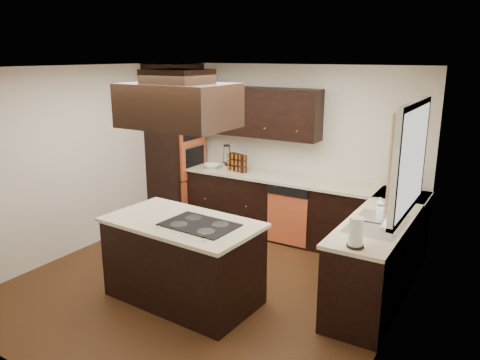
# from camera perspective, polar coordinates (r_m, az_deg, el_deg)

# --- Properties ---
(floor) EXTENTS (4.20, 4.20, 0.02)m
(floor) POSITION_cam_1_polar(r_m,az_deg,el_deg) (5.71, -4.06, -12.55)
(floor) COLOR #543218
(floor) RESTS_ON ground
(ceiling) EXTENTS (4.20, 4.20, 0.02)m
(ceiling) POSITION_cam_1_polar(r_m,az_deg,el_deg) (5.06, -4.60, 13.62)
(ceiling) COLOR silver
(ceiling) RESTS_ON ground
(wall_back) EXTENTS (4.20, 0.02, 2.50)m
(wall_back) POSITION_cam_1_polar(r_m,az_deg,el_deg) (7.03, 5.66, 3.66)
(wall_back) COLOR beige
(wall_back) RESTS_ON ground
(wall_front) EXTENTS (4.20, 0.02, 2.50)m
(wall_front) POSITION_cam_1_polar(r_m,az_deg,el_deg) (3.82, -23.01, -7.48)
(wall_front) COLOR beige
(wall_front) RESTS_ON ground
(wall_left) EXTENTS (0.02, 4.20, 2.50)m
(wall_left) POSITION_cam_1_polar(r_m,az_deg,el_deg) (6.66, -19.34, 2.23)
(wall_left) COLOR beige
(wall_left) RESTS_ON ground
(wall_right) EXTENTS (0.02, 4.20, 2.50)m
(wall_right) POSITION_cam_1_polar(r_m,az_deg,el_deg) (4.43, 18.68, -3.99)
(wall_right) COLOR beige
(wall_right) RESTS_ON ground
(oven_column) EXTENTS (0.65, 0.75, 2.12)m
(oven_column) POSITION_cam_1_polar(r_m,az_deg,el_deg) (7.66, -7.81, 3.09)
(oven_column) COLOR black
(oven_column) RESTS_ON floor
(wall_oven_face) EXTENTS (0.05, 0.62, 0.78)m
(wall_oven_face) POSITION_cam_1_polar(r_m,az_deg,el_deg) (7.43, -5.71, 3.27)
(wall_oven_face) COLOR #D65E33
(wall_oven_face) RESTS_ON oven_column
(base_cabinets_back) EXTENTS (2.93, 0.60, 0.88)m
(base_cabinets_back) POSITION_cam_1_polar(r_m,az_deg,el_deg) (6.95, 4.64, -3.36)
(base_cabinets_back) COLOR black
(base_cabinets_back) RESTS_ON floor
(base_cabinets_right) EXTENTS (0.60, 2.40, 0.88)m
(base_cabinets_right) POSITION_cam_1_polar(r_m,az_deg,el_deg) (5.60, 16.93, -8.70)
(base_cabinets_right) COLOR black
(base_cabinets_right) RESTS_ON floor
(countertop_back) EXTENTS (2.93, 0.63, 0.04)m
(countertop_back) POSITION_cam_1_polar(r_m,az_deg,el_deg) (6.81, 4.67, 0.28)
(countertop_back) COLOR beige
(countertop_back) RESTS_ON base_cabinets_back
(countertop_right) EXTENTS (0.63, 2.40, 0.04)m
(countertop_right) POSITION_cam_1_polar(r_m,az_deg,el_deg) (5.44, 17.15, -4.23)
(countertop_right) COLOR beige
(countertop_right) RESTS_ON base_cabinets_right
(upper_cabinets) EXTENTS (2.00, 0.34, 0.72)m
(upper_cabinets) POSITION_cam_1_polar(r_m,az_deg,el_deg) (6.97, 1.91, 8.30)
(upper_cabinets) COLOR black
(upper_cabinets) RESTS_ON wall_back
(dishwasher_front) EXTENTS (0.60, 0.05, 0.72)m
(dishwasher_front) POSITION_cam_1_polar(r_m,az_deg,el_deg) (6.59, 5.78, -4.83)
(dishwasher_front) COLOR #D65E33
(dishwasher_front) RESTS_ON floor
(window_frame) EXTENTS (0.06, 1.32, 1.12)m
(window_frame) POSITION_cam_1_polar(r_m,az_deg,el_deg) (4.85, 20.06, 2.44)
(window_frame) COLOR white
(window_frame) RESTS_ON wall_right
(window_pane) EXTENTS (0.00, 1.20, 1.00)m
(window_pane) POSITION_cam_1_polar(r_m,az_deg,el_deg) (4.85, 20.39, 2.40)
(window_pane) COLOR white
(window_pane) RESTS_ON wall_right
(curtain_left) EXTENTS (0.02, 0.34, 0.90)m
(curtain_left) POSITION_cam_1_polar(r_m,az_deg,el_deg) (4.45, 18.29, 2.17)
(curtain_left) COLOR #FFF0BA
(curtain_left) RESTS_ON wall_right
(curtain_right) EXTENTS (0.02, 0.34, 0.90)m
(curtain_right) POSITION_cam_1_polar(r_m,az_deg,el_deg) (5.26, 20.39, 3.89)
(curtain_right) COLOR #FFF0BA
(curtain_right) RESTS_ON wall_right
(sink_rim) EXTENTS (0.52, 0.84, 0.01)m
(sink_rim) POSITION_cam_1_polar(r_m,az_deg,el_deg) (5.10, 16.36, -5.15)
(sink_rim) COLOR silver
(sink_rim) RESTS_ON countertop_right
(island) EXTENTS (1.66, 0.97, 0.88)m
(island) POSITION_cam_1_polar(r_m,az_deg,el_deg) (5.22, -6.94, -9.90)
(island) COLOR black
(island) RESTS_ON floor
(island_top) EXTENTS (1.72, 1.03, 0.04)m
(island_top) POSITION_cam_1_polar(r_m,az_deg,el_deg) (5.04, -7.11, -5.16)
(island_top) COLOR beige
(island_top) RESTS_ON island
(cooktop) EXTENTS (0.79, 0.55, 0.01)m
(cooktop) POSITION_cam_1_polar(r_m,az_deg,el_deg) (4.89, -4.96, -5.46)
(cooktop) COLOR black
(cooktop) RESTS_ON island_top
(range_hood) EXTENTS (1.05, 0.72, 0.42)m
(range_hood) POSITION_cam_1_polar(r_m,az_deg,el_deg) (4.58, -7.51, 9.00)
(range_hood) COLOR black
(range_hood) RESTS_ON ceiling
(hood_duct) EXTENTS (0.55, 0.50, 0.13)m
(hood_duct) POSITION_cam_1_polar(r_m,az_deg,el_deg) (4.56, -7.63, 12.43)
(hood_duct) COLOR black
(hood_duct) RESTS_ON ceiling
(blender_base) EXTENTS (0.15, 0.15, 0.10)m
(blender_base) POSITION_cam_1_polar(r_m,az_deg,el_deg) (7.21, -1.61, 1.74)
(blender_base) COLOR silver
(blender_base) RESTS_ON countertop_back
(blender_pitcher) EXTENTS (0.13, 0.13, 0.26)m
(blender_pitcher) POSITION_cam_1_polar(r_m,az_deg,el_deg) (7.17, -1.62, 3.14)
(blender_pitcher) COLOR silver
(blender_pitcher) RESTS_ON blender_base
(spice_rack) EXTENTS (0.33, 0.18, 0.27)m
(spice_rack) POSITION_cam_1_polar(r_m,az_deg,el_deg) (7.05, -0.24, 2.14)
(spice_rack) COLOR black
(spice_rack) RESTS_ON countertop_back
(mixing_bowl) EXTENTS (0.30, 0.30, 0.06)m
(mixing_bowl) POSITION_cam_1_polar(r_m,az_deg,el_deg) (7.29, -3.42, 1.70)
(mixing_bowl) COLOR white
(mixing_bowl) RESTS_ON countertop_back
(soap_bottle) EXTENTS (0.09, 0.10, 0.16)m
(soap_bottle) POSITION_cam_1_polar(r_m,az_deg,el_deg) (5.49, 16.69, -2.86)
(soap_bottle) COLOR white
(soap_bottle) RESTS_ON countertop_right
(paper_towel) EXTENTS (0.15, 0.15, 0.29)m
(paper_towel) POSITION_cam_1_polar(r_m,az_deg,el_deg) (4.41, 13.96, -6.23)
(paper_towel) COLOR white
(paper_towel) RESTS_ON countertop_right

